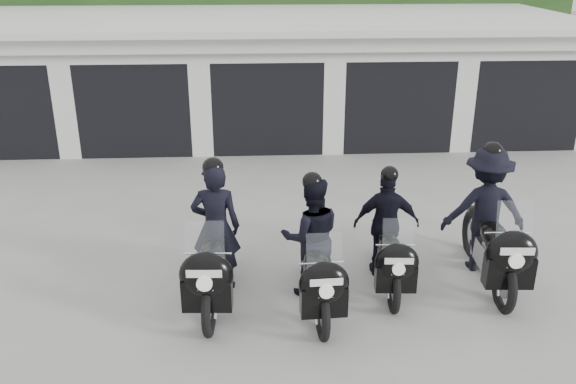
{
  "coord_description": "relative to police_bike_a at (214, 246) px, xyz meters",
  "views": [
    {
      "loc": [
        -0.28,
        -8.44,
        4.62
      ],
      "look_at": [
        0.2,
        0.43,
        1.05
      ],
      "focal_mm": 38.0,
      "sensor_mm": 36.0,
      "label": 1
    }
  ],
  "objects": [
    {
      "name": "police_bike_a",
      "position": [
        0.0,
        0.0,
        0.0
      ],
      "size": [
        0.76,
        2.35,
        2.05
      ],
      "rotation": [
        0.0,
        0.0,
        -0.05
      ],
      "color": "black",
      "rests_on": "ground"
    },
    {
      "name": "police_bike_d",
      "position": [
        4.01,
        0.49,
        0.08
      ],
      "size": [
        1.29,
        2.41,
        2.09
      ],
      "rotation": [
        0.0,
        0.0,
        -0.06
      ],
      "color": "black",
      "rests_on": "ground"
    },
    {
      "name": "background_vegetation",
      "position": [
        1.27,
        13.84,
        1.96
      ],
      "size": [
        20.0,
        3.9,
        5.8
      ],
      "color": "#173814",
      "rests_on": "ground"
    },
    {
      "name": "garage_block",
      "position": [
        0.89,
        8.98,
        0.61
      ],
      "size": [
        16.4,
        6.8,
        2.96
      ],
      "color": "silver",
      "rests_on": "ground"
    },
    {
      "name": "police_bike_c",
      "position": [
        2.5,
        0.39,
        -0.06
      ],
      "size": [
        1.0,
        2.05,
        1.78
      ],
      "rotation": [
        0.0,
        0.0,
        -0.07
      ],
      "color": "black",
      "rests_on": "ground"
    },
    {
      "name": "ground",
      "position": [
        0.89,
        0.92,
        -0.81
      ],
      "size": [
        80.0,
        80.0,
        0.0
      ],
      "primitive_type": "plane",
      "color": "#989893",
      "rests_on": "ground"
    },
    {
      "name": "police_bike_b",
      "position": [
        1.36,
        -0.13,
        -0.01
      ],
      "size": [
        0.89,
        2.18,
        1.9
      ],
      "rotation": [
        0.0,
        0.0,
        0.05
      ],
      "color": "black",
      "rests_on": "ground"
    }
  ]
}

